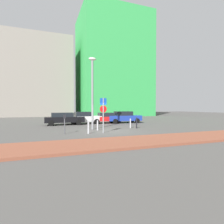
% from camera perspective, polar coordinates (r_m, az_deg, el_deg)
% --- Properties ---
extents(ground_plane, '(120.00, 120.00, 0.00)m').
position_cam_1_polar(ground_plane, '(16.16, -1.17, -6.06)').
color(ground_plane, '#4C4947').
extents(sidewalk_brick, '(40.00, 3.27, 0.14)m').
position_cam_1_polar(sidewalk_brick, '(11.15, 8.20, -9.16)').
color(sidewalk_brick, brown).
rests_on(sidewalk_brick, ground).
extents(parked_car_black, '(4.61, 1.94, 1.48)m').
position_cam_1_polar(parked_car_black, '(22.42, -14.96, -1.97)').
color(parked_car_black, black).
rests_on(parked_car_black, ground).
extents(parked_car_white, '(4.12, 1.95, 1.55)m').
position_cam_1_polar(parked_car_white, '(23.32, -8.82, -1.80)').
color(parked_car_white, white).
rests_on(parked_car_white, ground).
extents(parked_car_red, '(4.47, 2.28, 1.41)m').
position_cam_1_polar(parked_car_red, '(24.02, -1.92, -1.84)').
color(parked_car_red, red).
rests_on(parked_car_red, ground).
extents(parked_car_blue, '(4.65, 2.14, 1.57)m').
position_cam_1_polar(parked_car_blue, '(24.47, 3.81, -1.58)').
color(parked_car_blue, '#1E389E').
rests_on(parked_car_blue, ground).
extents(parking_sign_post, '(0.60, 0.10, 2.91)m').
position_cam_1_polar(parking_sign_post, '(14.93, -2.78, 0.37)').
color(parking_sign_post, gray).
rests_on(parking_sign_post, ground).
extents(parking_meter, '(0.18, 0.14, 1.53)m').
position_cam_1_polar(parking_meter, '(14.85, -14.81, -2.97)').
color(parking_meter, '#4C4C51').
rests_on(parking_meter, ground).
extents(street_lamp, '(0.70, 0.36, 6.88)m').
position_cam_1_polar(street_lamp, '(17.43, -6.23, 7.86)').
color(street_lamp, gray).
rests_on(street_lamp, ground).
extents(traffic_bollard_near, '(0.13, 0.13, 0.92)m').
position_cam_1_polar(traffic_bollard_near, '(16.68, -4.60, -4.23)').
color(traffic_bollard_near, '#B7B7BC').
rests_on(traffic_bollard_near, ground).
extents(traffic_bollard_mid, '(0.12, 0.12, 1.10)m').
position_cam_1_polar(traffic_bollard_mid, '(18.32, 7.80, -3.46)').
color(traffic_bollard_mid, black).
rests_on(traffic_bollard_mid, ground).
extents(traffic_bollard_far, '(0.12, 0.12, 0.96)m').
position_cam_1_polar(traffic_bollard_far, '(18.46, 5.86, -3.62)').
color(traffic_bollard_far, '#B7B7BC').
rests_on(traffic_bollard_far, ground).
extents(traffic_bollard_edge, '(0.14, 0.14, 1.05)m').
position_cam_1_polar(traffic_bollard_edge, '(14.60, -7.48, -4.81)').
color(traffic_bollard_edge, '#B7B7BC').
rests_on(traffic_bollard_edge, ground).
extents(building_colorful_midrise, '(17.12, 15.15, 25.92)m').
position_cam_1_polar(building_colorful_midrise, '(49.24, 0.07, 14.22)').
color(building_colorful_midrise, green).
rests_on(building_colorful_midrise, ground).
extents(building_under_construction, '(15.15, 11.69, 18.81)m').
position_cam_1_polar(building_under_construction, '(48.83, -22.03, 9.97)').
color(building_under_construction, gray).
rests_on(building_under_construction, ground).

